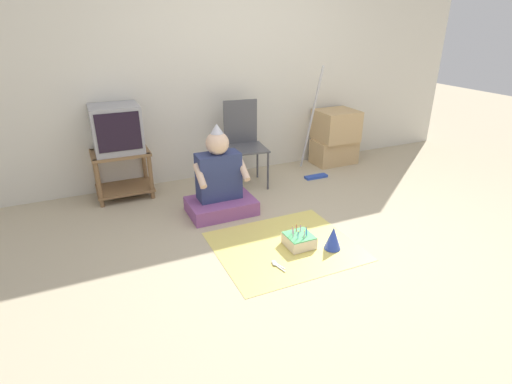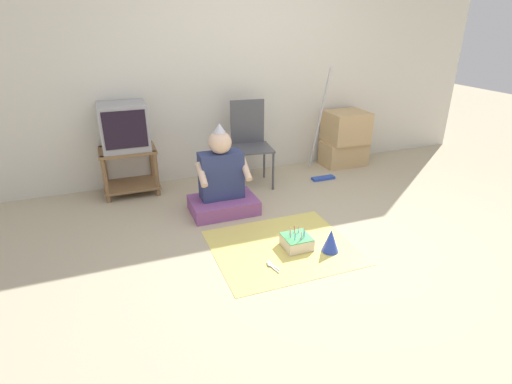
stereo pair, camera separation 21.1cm
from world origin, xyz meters
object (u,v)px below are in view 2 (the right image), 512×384
Objects in this scene: person_seated at (222,184)px; birthday_cake at (297,242)px; cardboard_box_stack at (345,138)px; folding_chair at (250,138)px; party_hat_blue at (331,241)px; dust_mop at (321,146)px; tv at (124,126)px.

person_seated is 3.96× the size of birthday_cake.
birthday_cake is (-1.47, -1.64, -0.30)m from cardboard_box_stack.
birthday_cake is at bearing -94.93° from folding_chair.
cardboard_box_stack is at bearing 5.57° from folding_chair.
dust_mop is at bearing 64.10° from party_hat_blue.
tv is 2.68m from cardboard_box_stack.
cardboard_box_stack is 0.54× the size of dust_mop.
party_hat_blue is (0.10, -1.66, -0.42)m from folding_chair.
birthday_cake is 0.28m from party_hat_blue.
cardboard_box_stack reaches higher than birthday_cake.
party_hat_blue reaches higher than birthday_cake.
person_seated is (-1.35, -0.48, -0.10)m from dust_mop.
folding_chair is 0.87m from dust_mop.
cardboard_box_stack is at bearing 27.95° from dust_mop.
folding_chair is at bearing -7.34° from tv.
dust_mop reaches higher than party_hat_blue.
dust_mop reaches higher than folding_chair.
dust_mop is at bearing 19.60° from person_seated.
folding_chair reaches higher than person_seated.
party_hat_blue is at bearing -52.30° from tv.
birthday_cake is (0.38, -0.89, -0.23)m from person_seated.
tv reaches higher than party_hat_blue.
tv reaches higher than person_seated.
dust_mop is at bearing 54.69° from birthday_cake.
tv is at bearing 172.66° from folding_chair.
cardboard_box_stack is 3.13× the size of birthday_cake.
person_seated reaches higher than birthday_cake.
tv is 2.40m from party_hat_blue.
tv is 0.54× the size of person_seated.
tv is 2.14× the size of birthday_cake.
folding_chair reaches higher than party_hat_blue.
cardboard_box_stack is 1.99m from person_seated.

